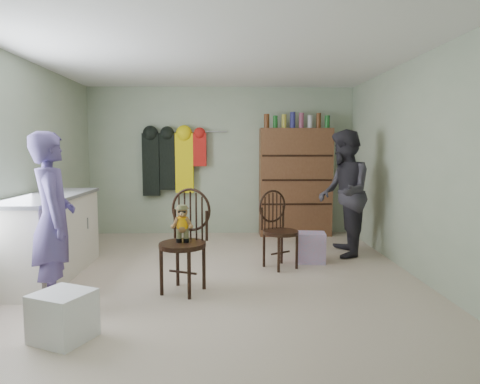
{
  "coord_description": "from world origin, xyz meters",
  "views": [
    {
      "loc": [
        0.09,
        -4.86,
        1.47
      ],
      "look_at": [
        0.25,
        0.2,
        0.95
      ],
      "focal_mm": 32.0,
      "sensor_mm": 36.0,
      "label": 1
    }
  ],
  "objects_px": {
    "counter": "(48,236)",
    "chair_front": "(185,234)",
    "chair_far": "(278,226)",
    "dresser": "(295,181)"
  },
  "relations": [
    {
      "from": "counter",
      "to": "chair_front",
      "type": "bearing_deg",
      "value": -18.48
    },
    {
      "from": "chair_front",
      "to": "chair_far",
      "type": "xyz_separation_m",
      "value": [
        1.06,
        0.86,
        -0.09
      ]
    },
    {
      "from": "chair_front",
      "to": "chair_far",
      "type": "relative_size",
      "value": 1.11
    },
    {
      "from": "counter",
      "to": "chair_far",
      "type": "height_order",
      "value": "chair_far"
    },
    {
      "from": "chair_far",
      "to": "counter",
      "type": "bearing_deg",
      "value": 155.13
    },
    {
      "from": "counter",
      "to": "dresser",
      "type": "height_order",
      "value": "dresser"
    },
    {
      "from": "counter",
      "to": "dresser",
      "type": "bearing_deg",
      "value": 35.69
    },
    {
      "from": "counter",
      "to": "chair_far",
      "type": "xyz_separation_m",
      "value": [
        2.67,
        0.32,
        0.04
      ]
    },
    {
      "from": "counter",
      "to": "chair_far",
      "type": "relative_size",
      "value": 1.95
    },
    {
      "from": "chair_front",
      "to": "chair_far",
      "type": "distance_m",
      "value": 1.37
    }
  ]
}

